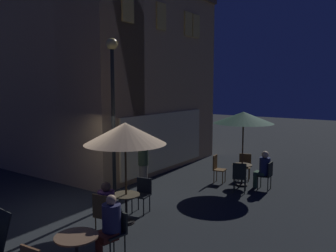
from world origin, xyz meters
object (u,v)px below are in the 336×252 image
Objects in this scene: patio_umbrella_1 at (125,134)px; cafe_chair_4 at (142,192)px; cafe_chair_3 at (267,173)px; cafe_chair_5 at (104,212)px; cafe_table_2 at (77,246)px; patron_standing_3 at (143,164)px; cafe_chair_7 at (115,229)px; patron_seated_2 at (110,223)px; cafe_chair_0 at (245,164)px; cafe_chair_1 at (217,166)px; cafe_table_0 at (242,171)px; patio_umbrella_0 at (243,118)px; patron_seated_0 at (263,167)px; patron_seated_1 at (108,205)px; street_lamp_near_corner at (113,95)px; cafe_table_1 at (126,203)px; cafe_chair_2 at (240,175)px.

cafe_chair_4 is (0.81, 0.15, -1.65)m from patio_umbrella_1.
cafe_chair_5 reaches higher than cafe_chair_3.
cafe_table_2 is at bearing -160.09° from patio_umbrella_1.
cafe_chair_4 is 1.75m from patron_standing_3.
patron_seated_2 is at bearing 0.00° from cafe_chair_7.
cafe_chair_0 is at bearing -37.51° from cafe_chair_3.
cafe_table_2 is 0.81× the size of cafe_chair_1.
cafe_table_0 is 1.78m from patio_umbrella_0.
patio_umbrella_1 reaches higher than cafe_chair_1.
patron_seated_0 is (-0.00, 0.14, 0.16)m from cafe_chair_3.
patron_seated_1 is at bearing -22.86° from cafe_chair_0.
street_lamp_near_corner is at bearing 122.16° from patron_standing_3.
patron_standing_3 reaches higher than patron_seated_2.
patio_umbrella_1 is 2.32m from cafe_chair_7.
cafe_table_1 is at bearing 66.70° from patron_seated_0.
patron_standing_3 is (-3.19, 2.07, 0.33)m from cafe_chair_0.
cafe_chair_1 reaches higher than cafe_table_2.
cafe_table_0 is 1.00× the size of cafe_table_1.
cafe_table_2 is 0.80× the size of cafe_chair_2.
cafe_chair_0 is 0.95× the size of cafe_chair_2.
patio_umbrella_0 is 1.01× the size of patio_umbrella_1.
patron_seated_0 is at bearing 34.50° from cafe_chair_0.
cafe_chair_4 is 1.58m from patron_seated_1.
cafe_table_2 is 0.45× the size of patron_standing_3.
patron_seated_1 reaches higher than cafe_chair_5.
cafe_chair_1 is at bearing -50.10° from cafe_chair_0.
patio_umbrella_0 is 1.92m from cafe_chair_1.
patron_seated_0 is at bearing -25.32° from cafe_chair_5.
cafe_chair_5 reaches higher than cafe_chair_4.
patron_seated_1 is at bearing 147.58° from cafe_chair_2.
patron_standing_3 is (-2.42, 3.13, 0.33)m from cafe_chair_3.
patron_seated_1 is (-0.74, -0.11, -1.49)m from patio_umbrella_1.
patron_standing_3 is (3.52, 2.13, 0.32)m from cafe_chair_7.
cafe_chair_1 is at bearing 98.54° from patio_umbrella_0.
cafe_chair_4 is at bearing 60.83° from patron_seated_0.
cafe_table_2 is at bearing -0.00° from patron_seated_2.
cafe_table_1 is at bearing 0.00° from patron_seated_1.
cafe_chair_5 is at bearing -111.86° from cafe_chair_7.
cafe_chair_2 is 0.76× the size of patron_seated_2.
cafe_table_0 is 0.86m from cafe_chair_1.
cafe_chair_2 is 0.77× the size of patron_seated_0.
patio_umbrella_1 is at bearing -136.78° from cafe_chair_7.
patron_seated_2 is at bearing 79.79° from patron_seated_0.
cafe_chair_0 is (4.53, -2.02, -2.54)m from street_lamp_near_corner.
cafe_chair_1 is (3.61, -1.39, -2.52)m from street_lamp_near_corner.
patron_seated_2 is (-6.07, 0.88, 0.01)m from patron_seated_0.
patron_seated_1 reaches higher than cafe_table_1.
patron_seated_2 is (-2.30, -1.06, 0.17)m from cafe_chair_4.
patron_seated_1 reaches higher than cafe_table_2.
cafe_chair_5 is (-5.44, 0.95, -1.68)m from patio_umbrella_0.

